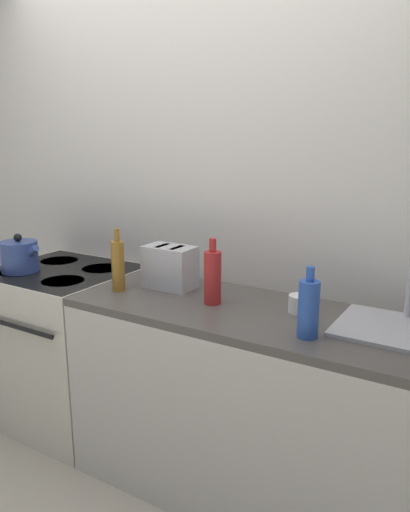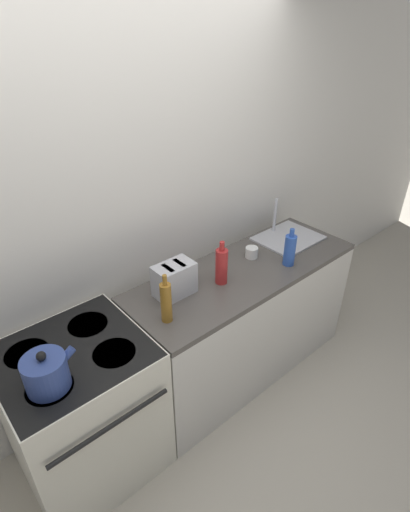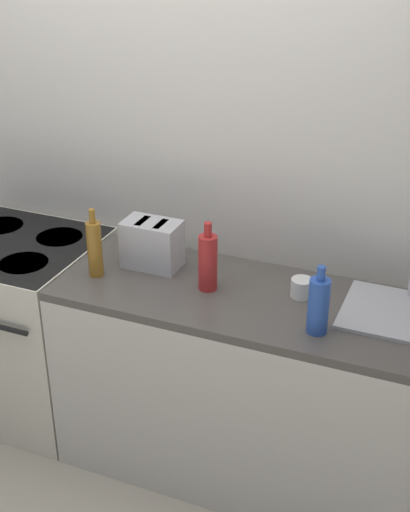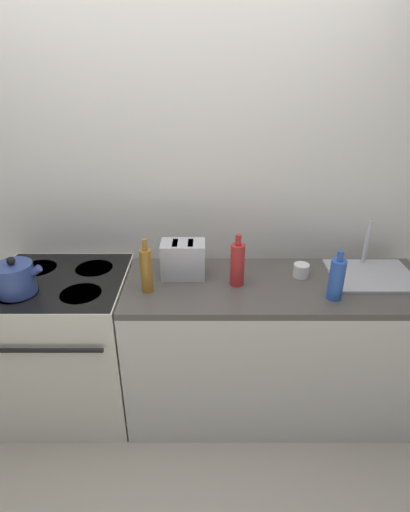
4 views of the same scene
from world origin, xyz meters
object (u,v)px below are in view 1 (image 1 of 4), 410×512
object	(u,v)px
toaster	(170,267)
cup_white	(299,304)
bottle_red	(213,277)
stove	(66,343)
bottle_amber	(118,265)
bottle_blue	(309,308)
kettle	(20,256)

from	to	relation	value
toaster	cup_white	xyz separation A→B (m)	(0.66, -0.01, -0.06)
bottle_red	stove	bearing A→B (deg)	177.49
bottle_amber	bottle_blue	xyz separation A→B (m)	(0.96, -0.07, -0.01)
stove	bottle_blue	xyz separation A→B (m)	(1.48, -0.19, 0.55)
bottle_amber	bottle_blue	world-z (taller)	bottle_amber
stove	bottle_red	bearing A→B (deg)	-2.51
kettle	bottle_blue	distance (m)	1.64
stove	bottle_amber	xyz separation A→B (m)	(0.52, -0.11, 0.56)
bottle_red	bottle_blue	bearing A→B (deg)	-16.27
stove	bottle_blue	distance (m)	1.59
stove	bottle_amber	size ratio (longest dim) A/B	2.99
cup_white	bottle_blue	bearing A→B (deg)	-61.96
bottle_amber	bottle_red	xyz separation A→B (m)	(0.48, 0.07, -0.00)
cup_white	toaster	bearing A→B (deg)	179.10
kettle	bottle_red	size ratio (longest dim) A/B	0.85
kettle	bottle_red	world-z (taller)	bottle_red
bottle_red	bottle_blue	xyz separation A→B (m)	(0.49, -0.14, -0.01)
kettle	cup_white	size ratio (longest dim) A/B	2.84
stove	bottle_blue	world-z (taller)	bottle_blue
kettle	bottle_red	xyz separation A→B (m)	(1.15, 0.09, 0.04)
kettle	bottle_blue	world-z (taller)	bottle_blue
bottle_amber	bottle_blue	distance (m)	0.97
toaster	bottle_amber	bearing A→B (deg)	-137.39
toaster	stove	bearing A→B (deg)	-175.76
cup_white	bottle_red	bearing A→B (deg)	-166.98
bottle_blue	cup_white	world-z (taller)	bottle_blue
kettle	cup_white	distance (m)	1.53
bottle_red	bottle_amber	bearing A→B (deg)	-171.45
bottle_amber	bottle_blue	bearing A→B (deg)	-4.21
stove	bottle_red	size ratio (longest dim) A/B	3.06
stove	kettle	world-z (taller)	kettle
kettle	cup_white	bearing A→B (deg)	6.62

